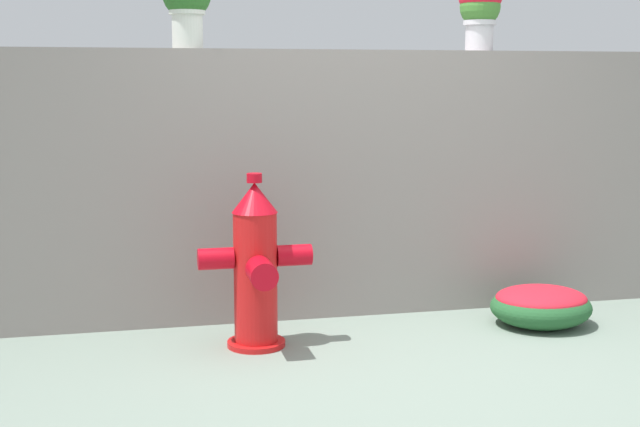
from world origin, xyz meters
name	(u,v)px	position (x,y,z in m)	size (l,w,h in m)	color
ground_plane	(399,369)	(0.00, 0.00, 0.00)	(24.00, 24.00, 0.00)	gray
stone_wall	(343,183)	(0.00, 1.16, 0.82)	(6.33, 0.31, 1.63)	gray
potted_plant_2	(480,10)	(0.89, 1.18, 1.89)	(0.27, 0.27, 0.40)	silver
fire_hydrant	(256,268)	(-0.65, 0.53, 0.45)	(0.62, 0.49, 0.96)	red
flower_bush_left	(541,304)	(1.07, 0.58, 0.13)	(0.61, 0.55, 0.24)	#24592D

